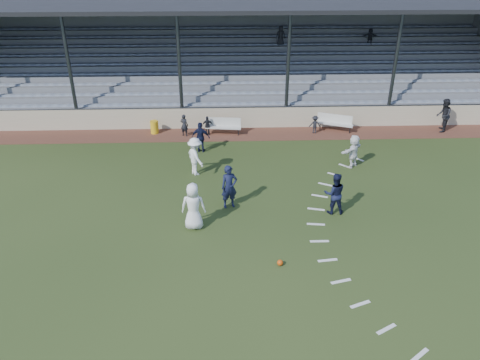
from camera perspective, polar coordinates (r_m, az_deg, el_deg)
name	(u,v)px	position (r m, az deg, el deg)	size (l,w,h in m)	color
ground	(242,243)	(17.33, 0.30, -7.68)	(90.00, 90.00, 0.00)	#273616
cinder_track	(235,134)	(26.57, -0.63, 5.60)	(34.00, 2.00, 0.02)	#512C20
retaining_wall	(234,118)	(27.34, -0.69, 7.58)	(34.00, 0.18, 1.20)	#BAAC8F
bench_left	(223,125)	(26.40, -2.07, 6.77)	(2.03, 0.69, 0.95)	beige
bench_right	(335,121)	(27.42, 11.50, 7.04)	(2.00, 1.20, 0.95)	beige
trash_bin	(154,127)	(27.02, -10.39, 6.37)	(0.45, 0.45, 0.72)	gold
football	(280,263)	(16.28, 4.91, -10.01)	(0.21, 0.21, 0.21)	#C2440B
player_white_lead	(193,206)	(17.77, -5.71, -3.20)	(0.93, 0.60, 1.89)	white
player_navy_lead	(229,187)	(19.05, -1.33, -0.84)	(0.68, 0.44, 1.85)	#121632
player_navy_mid	(334,194)	(19.04, 11.45, -1.63)	(0.85, 0.66, 1.75)	#121632
player_white_wing	(195,156)	(21.80, -5.47, 2.87)	(1.18, 0.68, 1.82)	white
player_navy_wing	(201,137)	(24.18, -4.81, 5.21)	(0.94, 0.39, 1.60)	#121632
player_white_back	(353,151)	(23.15, 13.66, 3.46)	(1.51, 0.48, 1.63)	white
official	(444,115)	(29.02, 23.56, 7.23)	(0.92, 0.72, 1.90)	black
sub_left_near	(184,125)	(26.30, -6.81, 6.66)	(0.46, 0.30, 1.26)	black
sub_left_far	(208,126)	(26.33, -3.97, 6.63)	(0.64, 0.27, 1.10)	black
sub_right	(315,124)	(26.88, 9.10, 6.71)	(0.66, 0.38, 1.02)	black
grandstand	(232,70)	(31.36, -0.93, 13.32)	(34.60, 9.00, 6.61)	slate
penalty_arc	(354,240)	(17.94, 13.67, -7.18)	(3.89, 14.63, 0.01)	silver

